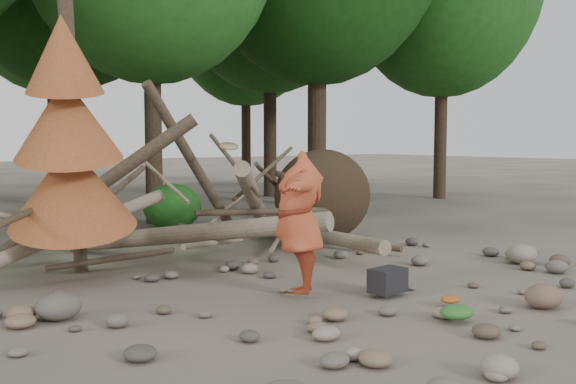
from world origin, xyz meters
TOP-DOWN VIEW (x-y plane):
  - ground at (0.00, 0.00)m, footprint 120.00×120.00m
  - deadfall_pile at (2.02, 4.24)m, footprint 8.55×5.24m
  - dead_conifer at (-3.12, 3.37)m, footprint 2.06×2.16m
  - bush_mid at (0.80, 7.80)m, footprint 1.40×1.40m
  - bush_right at (5.00, 7.00)m, footprint 2.00×2.00m
  - frisbee_thrower at (-0.87, 0.69)m, footprint 2.28×2.10m
  - backpack at (0.16, 0.01)m, footprint 0.54×0.39m
  - cloth_green at (-0.12, -1.41)m, footprint 0.44×0.37m
  - cloth_orange at (0.41, -0.89)m, footprint 0.28×0.23m
  - boulder_front_right at (1.33, -1.66)m, footprint 0.53×0.47m
  - boulder_mid_right at (3.77, 0.24)m, footprint 0.57×0.51m
  - boulder_mid_left at (-3.88, 1.61)m, footprint 0.55×0.50m

SIDE VIEW (x-z plane):
  - ground at x=0.00m, z-range 0.00..0.00m
  - cloth_orange at x=0.41m, z-range 0.00..0.10m
  - cloth_green at x=-0.12m, z-range 0.00..0.17m
  - boulder_front_right at x=1.33m, z-range 0.00..0.32m
  - boulder_mid_left at x=-3.88m, z-range 0.00..0.33m
  - backpack at x=0.16m, z-range 0.00..0.34m
  - boulder_mid_right at x=3.77m, z-range 0.00..0.34m
  - bush_mid at x=0.80m, z-range 0.00..1.12m
  - bush_right at x=5.00m, z-range 0.00..1.60m
  - deadfall_pile at x=2.02m, z-range -0.70..2.60m
  - frisbee_thrower at x=-0.87m, z-range 0.01..2.11m
  - dead_conifer at x=-3.12m, z-range -0.06..4.29m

